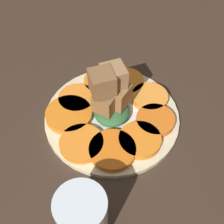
% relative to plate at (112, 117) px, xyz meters
% --- Properties ---
extents(table_slab, '(1.20, 1.20, 0.02)m').
position_rel_plate_xyz_m(table_slab, '(0.00, 0.00, -0.02)').
color(table_slab, '#38281E').
rests_on(table_slab, ground).
extents(plate, '(0.27, 0.27, 0.01)m').
position_rel_plate_xyz_m(plate, '(0.00, 0.00, 0.00)').
color(plate, beige).
rests_on(plate, table_slab).
extents(carrot_slice_0, '(0.08, 0.08, 0.01)m').
position_rel_plate_xyz_m(carrot_slice_0, '(0.08, -0.05, 0.01)').
color(carrot_slice_0, orange).
rests_on(carrot_slice_0, plate).
extents(carrot_slice_1, '(0.09, 0.09, 0.01)m').
position_rel_plate_xyz_m(carrot_slice_1, '(0.08, 0.01, 0.01)').
color(carrot_slice_1, orange).
rests_on(carrot_slice_1, plate).
extents(carrot_slice_2, '(0.08, 0.08, 0.01)m').
position_rel_plate_xyz_m(carrot_slice_2, '(0.06, 0.06, 0.01)').
color(carrot_slice_2, orange).
rests_on(carrot_slice_2, plate).
extents(carrot_slice_3, '(0.08, 0.08, 0.01)m').
position_rel_plate_xyz_m(carrot_slice_3, '(0.01, 0.09, 0.01)').
color(carrot_slice_3, orange).
rests_on(carrot_slice_3, plate).
extents(carrot_slice_4, '(0.08, 0.08, 0.01)m').
position_rel_plate_xyz_m(carrot_slice_4, '(-0.05, 0.07, 0.01)').
color(carrot_slice_4, orange).
rests_on(carrot_slice_4, plate).
extents(carrot_slice_5, '(0.08, 0.08, 0.01)m').
position_rel_plate_xyz_m(carrot_slice_5, '(-0.09, 0.02, 0.01)').
color(carrot_slice_5, orange).
rests_on(carrot_slice_5, plate).
extents(carrot_slice_6, '(0.07, 0.07, 0.01)m').
position_rel_plate_xyz_m(carrot_slice_6, '(-0.08, -0.04, 0.01)').
color(carrot_slice_6, orange).
rests_on(carrot_slice_6, plate).
extents(carrot_slice_7, '(0.08, 0.08, 0.01)m').
position_rel_plate_xyz_m(carrot_slice_7, '(-0.03, -0.08, 0.01)').
color(carrot_slice_7, orange).
rests_on(carrot_slice_7, plate).
extents(carrot_slice_8, '(0.09, 0.09, 0.01)m').
position_rel_plate_xyz_m(carrot_slice_8, '(0.01, -0.08, 0.01)').
color(carrot_slice_8, orange).
rests_on(carrot_slice_8, plate).
extents(center_pile, '(0.09, 0.08, 0.11)m').
position_rel_plate_xyz_m(center_pile, '(-0.00, -0.00, 0.06)').
color(center_pile, '#2D6033').
rests_on(center_pile, plate).
extents(fork, '(0.19, 0.03, 0.00)m').
position_rel_plate_xyz_m(fork, '(-0.01, -0.07, 0.01)').
color(fork, silver).
rests_on(fork, plate).
extents(water_glass, '(0.08, 0.08, 0.10)m').
position_rel_plate_xyz_m(water_glass, '(0.22, -0.01, 0.04)').
color(water_glass, silver).
rests_on(water_glass, table_slab).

